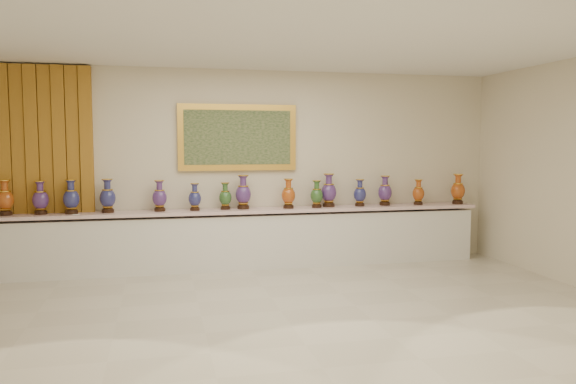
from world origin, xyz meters
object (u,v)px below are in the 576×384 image
vase_1 (40,199)px  vase_2 (71,198)px  vase_0 (5,199)px  counter (249,239)px

vase_1 → vase_2: 0.41m
vase_0 → vase_1: size_ratio=1.05×
vase_0 → vase_2: bearing=-1.4°
counter → vase_0: 3.44m
vase_1 → counter: bearing=-0.0°
counter → vase_1: bearing=180.0°
vase_0 → vase_1: bearing=0.6°
vase_1 → vase_2: (0.41, -0.02, 0.01)m
vase_0 → vase_2: 0.86m
counter → vase_1: vase_1 is taller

